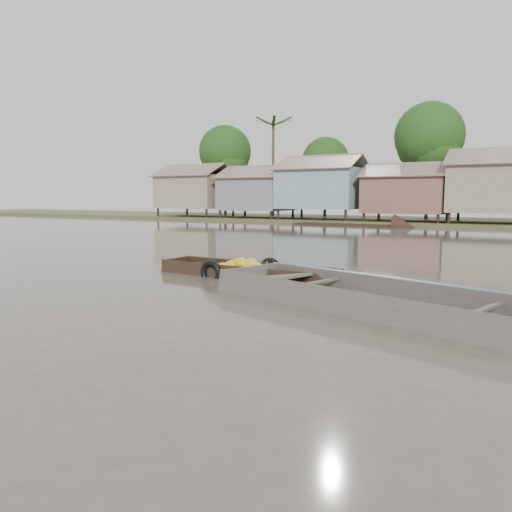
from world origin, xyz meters
The scene contains 4 objects.
ground centered at (0.00, 0.00, 0.00)m, with size 120.00×120.00×0.00m, color #4A4338.
riverbank centered at (3.03, 31.86, 3.07)m, with size 120.00×12.47×10.22m.
banana_boat centered at (-1.98, 2.64, 0.12)m, with size 5.06×1.53×0.71m.
viewer_boat centered at (2.28, 0.51, 0.06)m, with size 7.61×4.04×0.59m.
Camera 1 is at (4.55, -8.47, 2.08)m, focal length 35.00 mm.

